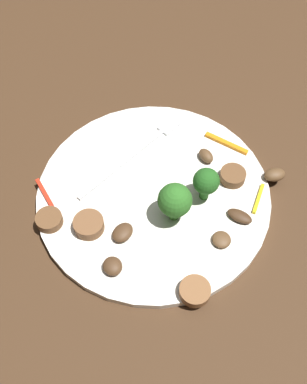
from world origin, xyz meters
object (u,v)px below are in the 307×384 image
object	(u,v)px
broccoli_floret_1	(175,201)
sausage_slice_3	(49,220)
pepper_strip_2	(45,193)
sausage_slice_1	(195,291)
mushroom_5	(113,266)
sausage_slice_2	(233,176)
fork	(140,149)
sausage_slice_0	(89,225)
mushroom_4	(221,240)
broccoli_floret_0	(206,182)
mushroom_3	(206,156)
pepper_strip_0	(226,143)
pepper_strip_1	(258,199)
mushroom_1	(123,233)
mushroom_0	(240,216)
mushroom_2	(275,175)
plate	(154,194)

from	to	relation	value
broccoli_floret_1	sausage_slice_3	distance (m)	0.15
broccoli_floret_1	pepper_strip_2	distance (m)	0.16
sausage_slice_1	mushroom_5	xyz separation A→B (m)	(-0.02, 0.09, 0.00)
mushroom_5	sausage_slice_2	bearing A→B (deg)	-18.94
fork	broccoli_floret_1	size ratio (longest dim) A/B	3.25
sausage_slice_0	sausage_slice_2	xyz separation A→B (m)	(0.15, -0.11, -0.00)
mushroom_4	broccoli_floret_0	bearing A→B (deg)	45.90
mushroom_3	pepper_strip_0	world-z (taller)	mushroom_3
sausage_slice_2	mushroom_5	distance (m)	0.18
pepper_strip_0	fork	bearing A→B (deg)	125.76
sausage_slice_2	pepper_strip_1	bearing A→B (deg)	-105.64
pepper_strip_1	sausage_slice_1	bearing A→B (deg)	175.78
mushroom_1	pepper_strip_2	world-z (taller)	mushroom_1
mushroom_1	mushroom_3	world-z (taller)	mushroom_3
sausage_slice_3	broccoli_floret_0	bearing A→B (deg)	-47.80
sausage_slice_2	mushroom_4	distance (m)	0.09
sausage_slice_1	pepper_strip_1	size ratio (longest dim) A/B	0.77
broccoli_floret_0	sausage_slice_1	distance (m)	0.12
broccoli_floret_1	pepper_strip_2	world-z (taller)	broccoli_floret_1
fork	mushroom_3	world-z (taller)	mushroom_3
sausage_slice_2	mushroom_0	xyz separation A→B (m)	(-0.05, -0.03, -0.00)
mushroom_5	fork	bearing A→B (deg)	21.66
broccoli_floret_1	mushroom_2	distance (m)	0.14
fork	sausage_slice_2	bearing A→B (deg)	-67.64
sausage_slice_3	mushroom_1	bearing A→B (deg)	-69.85
sausage_slice_1	mushroom_5	size ratio (longest dim) A/B	1.45
pepper_strip_2	mushroom_1	bearing A→B (deg)	-88.98
sausage_slice_3	mushroom_0	xyz separation A→B (m)	(0.12, -0.18, -0.00)
mushroom_1	mushroom_2	size ratio (longest dim) A/B	1.01
broccoli_floret_0	pepper_strip_0	world-z (taller)	broccoli_floret_0
sausage_slice_0	mushroom_5	distance (m)	0.06
pepper_strip_2	mushroom_2	bearing A→B (deg)	-54.16
broccoli_floret_1	pepper_strip_1	size ratio (longest dim) A/B	1.28
broccoli_floret_1	mushroom_1	size ratio (longest dim) A/B	2.03
mushroom_5	mushroom_3	bearing A→B (deg)	-5.45
broccoli_floret_0	pepper_strip_2	world-z (taller)	broccoli_floret_0
plate	fork	distance (m)	0.07
fork	broccoli_floret_0	bearing A→B (deg)	-88.40
sausage_slice_0	sausage_slice_2	bearing A→B (deg)	-37.11
mushroom_2	pepper_strip_2	world-z (taller)	mushroom_2
mushroom_2	pepper_strip_1	bearing A→B (deg)	175.28
sausage_slice_2	mushroom_3	bearing A→B (deg)	75.62
fork	sausage_slice_3	bearing A→B (deg)	179.99
sausage_slice_0	sausage_slice_1	world-z (taller)	sausage_slice_0
fork	pepper_strip_1	distance (m)	0.16
sausage_slice_1	fork	bearing A→B (deg)	48.50
mushroom_3	mushroom_5	world-z (taller)	same
plate	broccoli_floret_1	world-z (taller)	broccoli_floret_1
mushroom_0	mushroom_4	size ratio (longest dim) A/B	1.39
sausage_slice_3	mushroom_3	world-z (taller)	same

